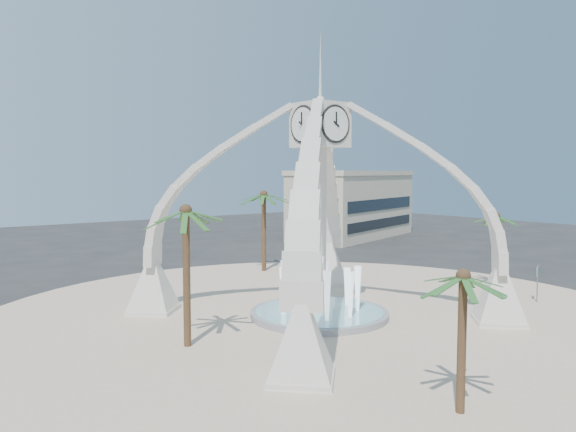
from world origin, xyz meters
TOP-DOWN VIEW (x-y plane):
  - ground at (0.00, 0.00)m, footprint 140.00×140.00m
  - plaza at (0.00, 0.00)m, footprint 40.00×40.00m
  - clock_tower at (-0.00, -0.00)m, footprint 17.94×17.94m
  - fountain at (0.00, 0.00)m, footprint 8.00×8.00m
  - building_ne at (30.00, 28.00)m, footprint 21.87×14.17m
  - palm_east at (15.27, -1.63)m, footprint 4.86×4.86m
  - palm_west at (-8.62, -0.27)m, footprint 4.05×4.05m
  - palm_north at (6.28, 14.43)m, footprint 5.09×5.09m
  - palm_south at (-4.63, -12.84)m, footprint 4.20×4.20m
  - street_sign at (13.54, -5.79)m, footprint 0.86×0.36m

SIDE VIEW (x-z plane):
  - ground at x=0.00m, z-range 0.00..0.00m
  - plaza at x=0.00m, z-range 0.00..0.06m
  - fountain at x=0.00m, z-range -1.52..2.10m
  - street_sign at x=13.54m, z-range 0.53..3.02m
  - building_ne at x=30.00m, z-range 0.01..8.61m
  - palm_south at x=-4.63m, z-range 2.05..7.53m
  - palm_east at x=15.27m, z-range 2.22..8.22m
  - palm_north at x=6.28m, z-range 2.79..10.13m
  - palm_west at x=-8.62m, z-range 2.83..10.14m
  - clock_tower at x=0.00m, z-range -1.66..14.64m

